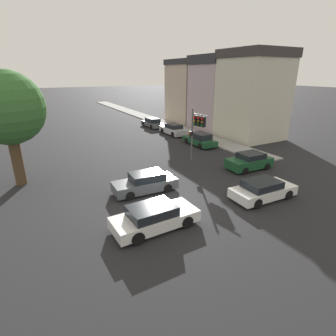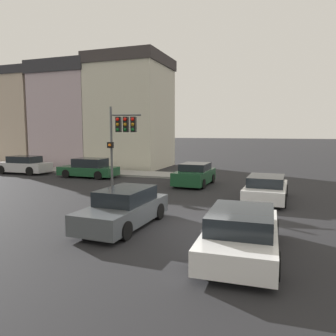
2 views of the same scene
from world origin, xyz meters
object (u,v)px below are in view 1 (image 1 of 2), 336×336
at_px(crossing_car_2, 263,190).
at_px(parked_car_1, 173,129).
at_px(traffic_signal, 197,125).
at_px(crossing_car_0, 145,183).
at_px(parked_car_2, 152,123).
at_px(crossing_car_1, 154,217).
at_px(parked_car_0, 200,140).
at_px(street_tree, 6,109).
at_px(crossing_car_3, 249,161).

height_order(crossing_car_2, parked_car_1, parked_car_1).
bearing_deg(traffic_signal, crossing_car_0, 18.20).
xyz_separation_m(crossing_car_2, parked_car_2, (4.03, 25.48, 0.05)).
height_order(crossing_car_1, parked_car_1, parked_car_1).
relative_size(crossing_car_0, parked_car_1, 0.97).
height_order(parked_car_0, parked_car_2, parked_car_0).
bearing_deg(traffic_signal, parked_car_1, -119.16).
distance_m(street_tree, crossing_car_2, 18.26).
relative_size(crossing_car_3, parked_car_1, 0.86).
xyz_separation_m(street_tree, parked_car_2, (18.14, 15.04, -4.95)).
bearing_deg(traffic_signal, parked_car_0, -138.46).
bearing_deg(crossing_car_3, crossing_car_1, 22.78).
bearing_deg(street_tree, parked_car_1, 26.23).
bearing_deg(crossing_car_2, traffic_signal, 89.36).
bearing_deg(parked_car_1, crossing_car_2, 167.03).
xyz_separation_m(crossing_car_3, parked_car_0, (0.79, 8.53, -0.00)).
xyz_separation_m(parked_car_1, parked_car_2, (-0.25, 5.98, -0.04)).
bearing_deg(street_tree, crossing_car_3, -18.25).
height_order(crossing_car_0, crossing_car_1, crossing_car_0).
distance_m(crossing_car_2, parked_car_0, 13.85).
bearing_deg(parked_car_0, parked_car_2, 0.53).
height_order(crossing_car_0, parked_car_0, parked_car_0).
relative_size(traffic_signal, parked_car_1, 1.06).
xyz_separation_m(crossing_car_1, parked_car_2, (11.91, 25.20, 0.02)).
bearing_deg(crossing_car_0, parked_car_0, -139.54).
xyz_separation_m(crossing_car_2, parked_car_0, (4.24, 13.18, 0.06)).
height_order(street_tree, parked_car_2, street_tree).
height_order(crossing_car_1, parked_car_0, parked_car_0).
bearing_deg(crossing_car_0, parked_car_2, -114.68).
relative_size(crossing_car_3, parked_car_2, 0.89).
relative_size(crossing_car_2, parked_car_2, 0.99).
bearing_deg(parked_car_0, crossing_car_3, 174.24).
bearing_deg(crossing_car_3, parked_car_2, -89.94).
bearing_deg(crossing_car_1, crossing_car_2, -3.90).
relative_size(crossing_car_0, crossing_car_1, 0.95).
distance_m(crossing_car_1, crossing_car_3, 12.14).
bearing_deg(crossing_car_1, traffic_signal, 42.48).
bearing_deg(crossing_car_1, parked_car_2, 62.84).
height_order(crossing_car_1, crossing_car_3, crossing_car_3).
bearing_deg(crossing_car_2, crossing_car_0, 145.29).
relative_size(traffic_signal, crossing_car_0, 1.10).
bearing_deg(parked_car_1, parked_car_2, 1.82).
bearing_deg(parked_car_0, street_tree, 98.04).
distance_m(crossing_car_1, parked_car_2, 27.87).
relative_size(parked_car_0, parked_car_1, 0.96).
distance_m(crossing_car_0, parked_car_0, 13.61).
distance_m(street_tree, crossing_car_0, 10.79).
relative_size(traffic_signal, crossing_car_2, 1.10).
distance_m(parked_car_1, parked_car_2, 5.98).
bearing_deg(parked_car_2, crossing_car_1, 153.23).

